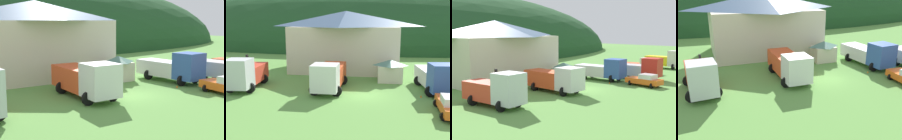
% 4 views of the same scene
% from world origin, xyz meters
% --- Properties ---
extents(ground_plane, '(200.00, 200.00, 0.00)m').
position_xyz_m(ground_plane, '(0.00, 0.00, 0.00)').
color(ground_plane, '#5B9342').
extents(depot_building, '(16.60, 12.02, 8.90)m').
position_xyz_m(depot_building, '(-3.82, 14.19, 4.58)').
color(depot_building, beige).
rests_on(depot_building, ground).
extents(play_shed_cream, '(3.19, 2.58, 2.75)m').
position_xyz_m(play_shed_cream, '(2.55, 6.40, 1.42)').
color(play_shed_cream, beige).
rests_on(play_shed_cream, ground).
extents(tow_truck_silver, '(3.62, 7.21, 3.58)m').
position_xyz_m(tow_truck_silver, '(-13.43, 0.75, 1.77)').
color(tow_truck_silver, silver).
rests_on(tow_truck_silver, ground).
extents(heavy_rig_white, '(3.42, 8.07, 3.23)m').
position_xyz_m(heavy_rig_white, '(-4.17, 1.55, 1.68)').
color(heavy_rig_white, white).
rests_on(heavy_rig_white, ground).
extents(box_truck_blue, '(3.74, 7.91, 3.31)m').
position_xyz_m(box_truck_blue, '(7.16, 2.52, 1.62)').
color(box_truck_blue, '#3356AD').
rests_on(box_truck_blue, ground).
extents(crane_truck_red, '(3.77, 7.24, 3.33)m').
position_xyz_m(crane_truck_red, '(11.82, -1.23, 1.65)').
color(crane_truck_red, red).
rests_on(crane_truck_red, ground).
extents(light_truck_cream, '(2.81, 5.25, 2.67)m').
position_xyz_m(light_truck_cream, '(18.23, 2.41, 1.29)').
color(light_truck_cream, beige).
rests_on(light_truck_cream, ground).
extents(flatbed_truck_yellow, '(3.23, 7.06, 3.49)m').
position_xyz_m(flatbed_truck_yellow, '(26.93, 1.62, 1.71)').
color(flatbed_truck_yellow, silver).
rests_on(flatbed_truck_yellow, ground).
extents(service_pickup_orange, '(2.54, 4.96, 1.66)m').
position_xyz_m(service_pickup_orange, '(6.91, -4.51, 0.83)').
color(service_pickup_orange, orange).
rests_on(service_pickup_orange, ground).
extents(traffic_light_west, '(0.20, 0.32, 3.79)m').
position_xyz_m(traffic_light_west, '(-13.30, 1.03, 2.35)').
color(traffic_light_west, '#4C4C51').
rests_on(traffic_light_west, ground).
extents(traffic_cone_near_pickup, '(0.36, 0.36, 0.48)m').
position_xyz_m(traffic_cone_near_pickup, '(5.29, 0.09, 0.00)').
color(traffic_cone_near_pickup, orange).
rests_on(traffic_cone_near_pickup, ground).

